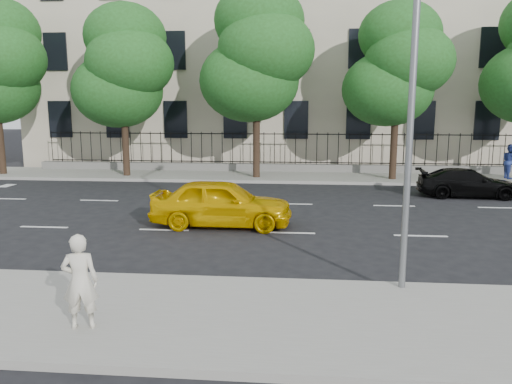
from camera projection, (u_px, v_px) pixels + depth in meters
ground at (287, 257)px, 13.11m from camera, size 120.00×120.00×0.00m
near_sidewalk at (281, 320)px, 9.17m from camera, size 60.00×4.00×0.15m
far_sidewalk at (295, 177)px, 26.81m from camera, size 60.00×4.00×0.15m
lane_markings at (291, 217)px, 17.76m from camera, size 49.60×4.62×0.01m
masonry_building at (298, 28)px, 34.00m from camera, size 34.60×12.11×18.50m
iron_fence at (295, 162)px, 28.38m from camera, size 30.00×0.50×2.20m
street_light at (409, 46)px, 10.24m from camera, size 0.25×3.32×8.05m
tree_b at (124, 67)px, 25.97m from camera, size 5.53×5.12×8.97m
tree_c at (257, 54)px, 25.24m from camera, size 5.89×5.50×9.80m
tree_d at (398, 65)px, 24.72m from camera, size 5.34×4.94×8.84m
yellow_taxi at (222, 203)px, 16.28m from camera, size 4.61×1.90×1.56m
black_sedan at (468, 183)px, 21.40m from camera, size 4.26×1.87×1.22m
woman_near at (80, 281)px, 8.54m from camera, size 0.69×0.53×1.68m
pedestrian_far at (510, 161)px, 25.50m from camera, size 0.69×0.88×1.77m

